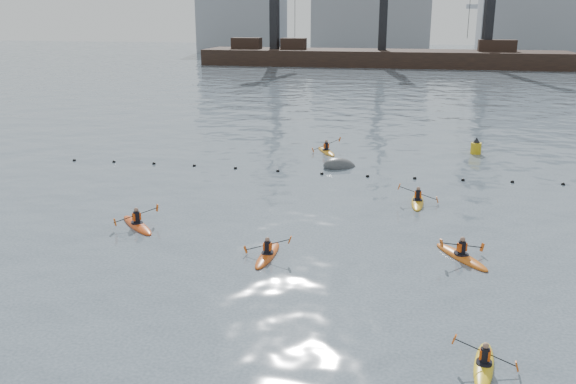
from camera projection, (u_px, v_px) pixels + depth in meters
name	position (u px, v px, depth m)	size (l,w,h in m)	color
ground	(187.00, 348.00, 19.32)	(400.00, 400.00, 0.00)	#394753
float_line	(300.00, 172.00, 40.59)	(33.24, 0.73, 0.24)	black
barge_pier	(380.00, 56.00, 122.22)	(72.00, 19.30, 29.50)	black
skyline	(400.00, 17.00, 157.54)	(141.00, 28.00, 22.00)	gray
kayaker_0	(268.00, 254.00, 26.55)	(2.17, 3.18, 1.15)	#C44B12
kayaker_1	(484.00, 364.00, 18.23)	(1.96, 2.93, 1.02)	gold
kayaker_2	(137.00, 224.00, 30.31)	(2.93, 2.91, 1.10)	#CF4513
kayaker_3	(418.00, 201.00, 34.03)	(2.28, 3.34, 1.19)	gold
kayaker_4	(461.00, 256.00, 26.37)	(2.49, 3.24, 1.17)	#CD5C13
kayaker_5	(326.00, 151.00, 46.48)	(2.13, 3.31, 1.24)	orange
mooring_buoy	(340.00, 167.00, 42.00)	(2.53, 1.49, 1.26)	#3B3E40
nav_buoy	(476.00, 148.00, 45.85)	(0.78, 0.78, 1.43)	gold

